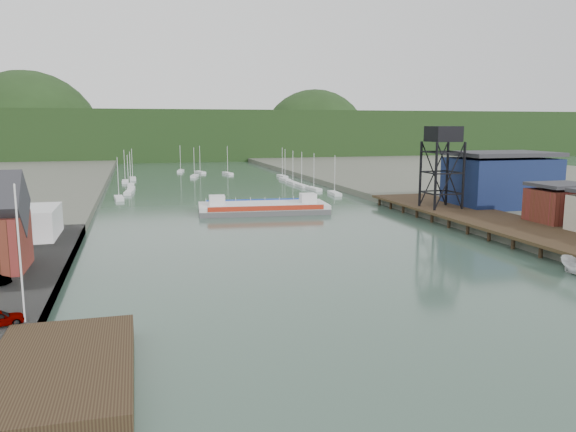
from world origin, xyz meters
TOP-DOWN VIEW (x-y plane):
  - ground at (0.00, 0.00)m, footprint 600.00×600.00m
  - west_stage at (-29.00, 0.00)m, footprint 10.00×18.00m
  - east_pier at (37.00, 45.00)m, footprint 14.00×70.00m
  - flagpole at (-33.00, 10.00)m, footprint 0.16×0.16m
  - lift_tower at (35.00, 58.00)m, footprint 6.50×6.50m
  - blue_shed at (50.00, 60.00)m, footprint 20.50×14.50m
  - marina_sailboats at (0.08, 138.46)m, footprint 57.71×92.65m
  - distant_hills at (-3.98, 301.35)m, footprint 500.00×120.00m
  - chain_ferry at (2.54, 74.22)m, footprint 27.82×13.18m

SIDE VIEW (x-z plane):
  - ground at x=0.00m, z-range 0.00..0.00m
  - marina_sailboats at x=0.08m, z-range -0.10..0.80m
  - west_stage at x=-29.00m, z-range 0.00..1.80m
  - chain_ferry at x=2.54m, z-range -0.83..3.05m
  - east_pier at x=37.00m, z-range 0.67..3.12m
  - blue_shed at x=50.00m, z-range 1.41..12.71m
  - flagpole at x=-33.00m, z-range 1.60..13.60m
  - distant_hills at x=-3.98m, z-range -29.62..50.38m
  - lift_tower at x=35.00m, z-range 7.65..23.65m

